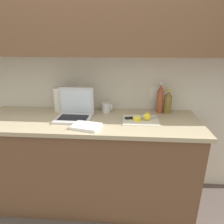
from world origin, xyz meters
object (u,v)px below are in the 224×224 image
laptop (75,111)px  cutting_board (141,120)px  bottle_oil_tall (168,102)px  measuring_cup (106,107)px  lemon_whole_beside (147,117)px  lemon_half_cut (137,118)px  paper_towel_roll (61,99)px  knife (136,118)px  bottle_green_soda (160,99)px

laptop → cutting_board: laptop is taller
bottle_oil_tall → laptop: bearing=-166.9°
cutting_board → measuring_cup: (-0.32, 0.20, 0.04)m
laptop → lemon_whole_beside: bearing=-0.4°
cutting_board → lemon_half_cut: lemon_half_cut is taller
paper_towel_roll → bottle_oil_tall: bearing=1.2°
knife → bottle_oil_tall: (0.31, 0.20, 0.09)m
laptop → paper_towel_roll: bearing=138.1°
lemon_half_cut → paper_towel_roll: bearing=163.6°
knife → lemon_half_cut: (0.01, -0.03, 0.01)m
bottle_green_soda → lemon_whole_beside: bearing=-120.7°
laptop → bottle_green_soda: (0.78, 0.20, 0.07)m
bottle_oil_tall → lemon_half_cut: bearing=-141.6°
bottle_green_soda → measuring_cup: (-0.52, -0.02, -0.09)m
knife → lemon_whole_beside: (0.10, -0.03, 0.02)m
lemon_half_cut → bottle_oil_tall: bearing=38.4°
bottle_green_soda → paper_towel_roll: (-0.96, -0.02, -0.02)m
bottle_green_soda → paper_towel_roll: 0.96m
bottle_green_soda → measuring_cup: 0.52m
cutting_board → bottle_green_soda: bearing=49.5°
laptop → knife: 0.55m
lemon_whole_beside → measuring_cup: (-0.38, 0.21, 0.01)m
cutting_board → paper_towel_roll: 0.81m
laptop → measuring_cup: laptop is taller
lemon_half_cut → bottle_oil_tall: bottle_oil_tall is taller
knife → bottle_oil_tall: bearing=20.9°
paper_towel_roll → laptop: bearing=-44.4°
laptop → lemon_whole_beside: size_ratio=4.89×
measuring_cup → knife: bearing=-32.6°
cutting_board → lemon_half_cut: (-0.03, -0.01, 0.02)m
bottle_oil_tall → paper_towel_roll: paper_towel_roll is taller
measuring_cup → bottle_green_soda: bearing=2.6°
cutting_board → bottle_green_soda: size_ratio=1.05×
cutting_board → knife: 0.05m
bottle_green_soda → laptop: bearing=-165.7°
lemon_half_cut → bottle_oil_tall: size_ratio=0.32×
knife → measuring_cup: bearing=135.1°
laptop → cutting_board: (0.59, -0.02, -0.06)m
lemon_half_cut → lemon_whole_beside: size_ratio=1.11×
measuring_cup → cutting_board: bearing=-31.7°
lemon_half_cut → paper_towel_roll: paper_towel_roll is taller
bottle_oil_tall → paper_towel_roll: size_ratio=0.97×
cutting_board → lemon_half_cut: size_ratio=4.25×
bottle_green_soda → bottle_oil_tall: bearing=0.0°
knife → bottle_green_soda: size_ratio=1.00×
lemon_half_cut → paper_towel_roll: size_ratio=0.31×
bottle_oil_tall → measuring_cup: bottle_oil_tall is taller
laptop → lemon_half_cut: laptop is taller
laptop → bottle_oil_tall: 0.88m
knife → paper_towel_roll: 0.76m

